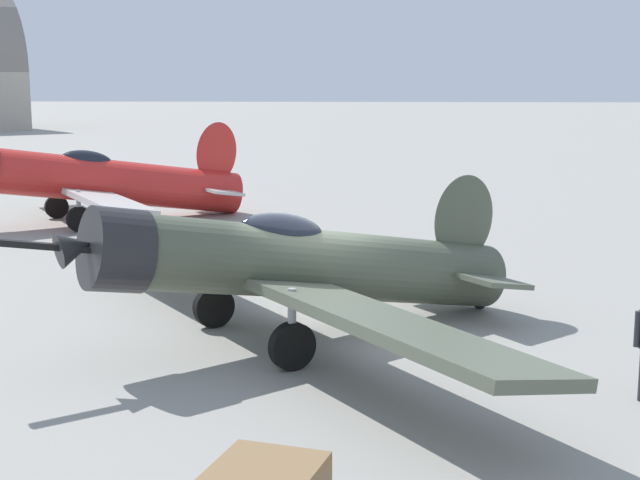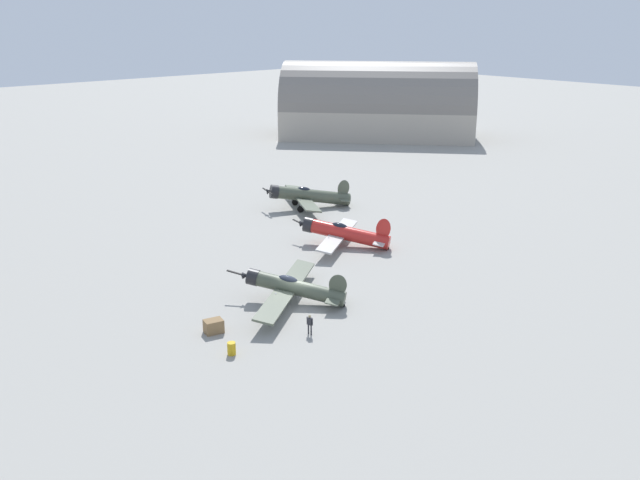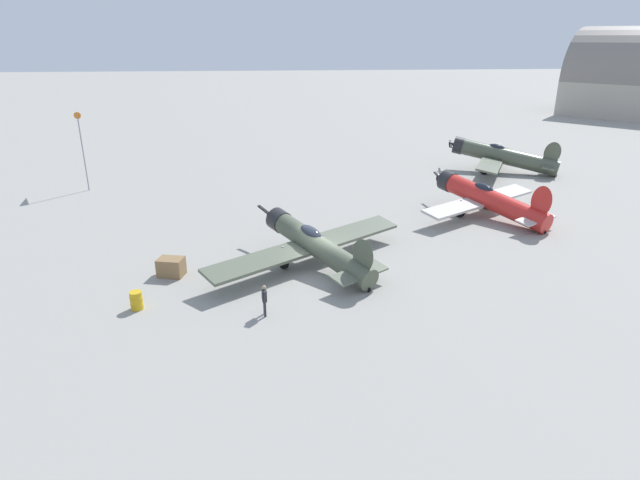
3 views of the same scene
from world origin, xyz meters
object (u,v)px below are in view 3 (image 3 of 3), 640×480
at_px(airplane_foreground, 314,244).
at_px(airplane_mid_apron, 487,199).
at_px(windsock_mast, 78,117).
at_px(equipment_crate, 171,267).
at_px(airplane_far_line, 501,156).
at_px(fuel_drum, 136,300).
at_px(ground_crew_mechanic, 264,297).

height_order(airplane_foreground, airplane_mid_apron, airplane_mid_apron).
height_order(airplane_foreground, windsock_mast, windsock_mast).
relative_size(airplane_foreground, equipment_crate, 7.59).
xyz_separation_m(airplane_far_line, equipment_crate, (-28.50, -21.76, -1.11)).
distance_m(airplane_foreground, airplane_far_line, 29.56).
distance_m(airplane_far_line, windsock_mast, 39.13).
bearing_deg(fuel_drum, airplane_mid_apron, 28.12).
bearing_deg(windsock_mast, airplane_far_line, 2.68).
height_order(equipment_crate, fuel_drum, equipment_crate).
distance_m(airplane_mid_apron, fuel_drum, 25.73).
bearing_deg(fuel_drum, ground_crew_mechanic, -11.67).
relative_size(airplane_mid_apron, windsock_mast, 1.56).
distance_m(ground_crew_mechanic, fuel_drum, 6.39).
height_order(airplane_foreground, fuel_drum, airplane_foreground).
bearing_deg(airplane_mid_apron, windsock_mast, 37.89).
height_order(airplane_foreground, airplane_far_line, airplane_far_line).
bearing_deg(airplane_foreground, airplane_mid_apron, -94.80).
height_order(ground_crew_mechanic, fuel_drum, ground_crew_mechanic).
relative_size(equipment_crate, fuel_drum, 1.71).
distance_m(airplane_far_line, ground_crew_mechanic, 35.61).
bearing_deg(fuel_drum, airplane_foreground, 24.91).
bearing_deg(fuel_drum, airplane_far_line, 40.89).
distance_m(ground_crew_mechanic, equipment_crate, 7.30).
xyz_separation_m(airplane_mid_apron, windsock_mast, (-31.94, 11.67, 4.77)).
relative_size(airplane_foreground, fuel_drum, 12.97).
bearing_deg(ground_crew_mechanic, airplane_foreground, 56.95).
xyz_separation_m(airplane_far_line, ground_crew_mechanic, (-23.33, -26.89, -0.66)).
height_order(airplane_far_line, windsock_mast, windsock_mast).
bearing_deg(airplane_foreground, ground_crew_mechanic, 117.34).
bearing_deg(airplane_mid_apron, equipment_crate, 78.91).
xyz_separation_m(fuel_drum, windsock_mast, (-9.25, 23.79, 5.70)).
distance_m(airplane_mid_apron, equipment_crate, 23.16).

